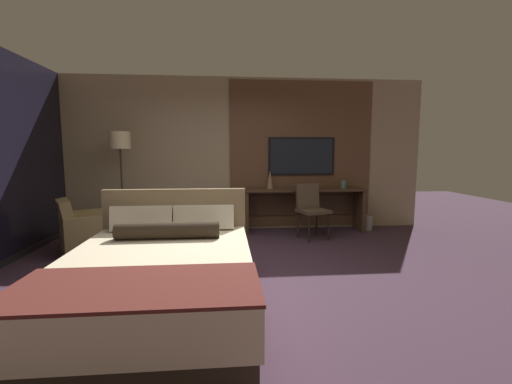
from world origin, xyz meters
TOP-DOWN VIEW (x-y plane):
  - ground_plane at (0.00, 0.00)m, footprint 16.00×16.00m
  - wall_back_tv_panel at (0.20, 2.59)m, footprint 7.20×0.09m
  - bed at (-0.73, -0.75)m, footprint 1.66×2.27m
  - desk at (1.29, 2.32)m, footprint 2.17×0.50m
  - tv at (1.29, 2.52)m, footprint 1.24×0.04m
  - desk_chair at (1.30, 1.79)m, footprint 0.57×0.57m
  - armchair_by_window at (-2.16, 1.32)m, footprint 1.02×1.04m
  - floor_lamp at (-1.86, 2.09)m, footprint 0.34×0.34m
  - vase_tall at (0.68, 2.37)m, footprint 0.12×0.12m
  - vase_short at (2.01, 2.23)m, footprint 0.09×0.09m
  - book at (1.35, 2.28)m, footprint 0.25×0.21m
  - waste_bin at (2.49, 2.26)m, footprint 0.22×0.22m

SIDE VIEW (x-z plane):
  - ground_plane at x=0.00m, z-range 0.00..0.00m
  - waste_bin at x=2.49m, z-range 0.00..0.28m
  - armchair_by_window at x=-2.16m, z-range -0.13..0.67m
  - bed at x=-0.73m, z-range -0.19..0.83m
  - desk at x=1.29m, z-range 0.15..0.94m
  - desk_chair at x=1.30m, z-range 0.10..1.02m
  - book at x=1.35m, z-range 0.79..0.82m
  - vase_short at x=2.01m, z-range 0.79..0.94m
  - vase_tall at x=0.68m, z-range 0.79..1.12m
  - tv at x=1.29m, z-range 1.02..1.72m
  - wall_back_tv_panel at x=0.20m, z-range 0.00..2.80m
  - floor_lamp at x=-1.86m, z-range 0.61..2.39m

